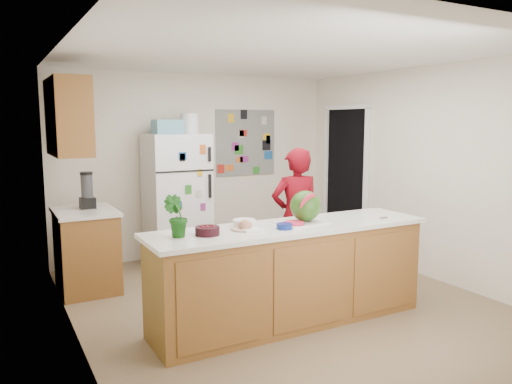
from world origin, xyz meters
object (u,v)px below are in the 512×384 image
refrigerator (177,199)px  cherry_bowl (207,231)px  watermelon (305,206)px  person (295,217)px

refrigerator → cherry_bowl: size_ratio=8.37×
refrigerator → watermelon: size_ratio=5.91×
cherry_bowl → watermelon: bearing=2.8°
person → cherry_bowl: (-1.45, -0.90, 0.17)m
watermelon → person: bearing=62.5°
watermelon → cherry_bowl: bearing=-177.2°
person → cherry_bowl: size_ratio=7.73×
refrigerator → cherry_bowl: refrigerator is taller
refrigerator → person: 1.73m
refrigerator → cherry_bowl: 2.45m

